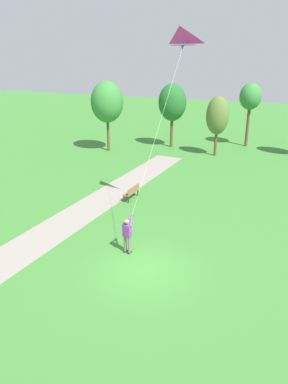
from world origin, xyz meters
TOP-DOWN VIEW (x-y plane):
  - ground_plane at (0.00, 0.00)m, footprint 120.00×120.00m
  - walkway_path at (-5.94, 2.00)m, footprint 4.39×32.09m
  - person_kite_flyer at (-1.32, 1.07)m, footprint 0.51×0.63m
  - flying_kite at (-0.48, 5.49)m, footprint 1.79×4.72m
  - park_bench_near_walkway at (-3.93, 7.38)m, footprint 0.53×1.52m
  - tree_treeline_center at (-6.04, 21.64)m, footprint 2.71×2.38m
  - tree_treeline_right at (-11.13, 17.92)m, footprint 2.97×3.10m
  - tree_behind_path at (-1.29, 20.01)m, footprint 2.02×1.84m
  - tree_treeline_left at (0.79, 24.86)m, footprint 2.09×2.33m

SIDE VIEW (x-z plane):
  - ground_plane at x=0.00m, z-range 0.00..0.00m
  - walkway_path at x=-5.94m, z-range 0.00..0.02m
  - park_bench_near_walkway at x=-3.93m, z-range 0.07..0.95m
  - person_kite_flyer at x=-1.32m, z-range 0.13..1.96m
  - tree_behind_path at x=-1.29m, z-range 0.95..6.29m
  - tree_treeline_center at x=-6.04m, z-range 1.26..7.40m
  - tree_treeline_right at x=-11.13m, z-range 1.33..7.81m
  - tree_treeline_left at x=0.79m, z-range 1.73..7.88m
  - flying_kite at x=-0.48m, z-range 5.38..13.70m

